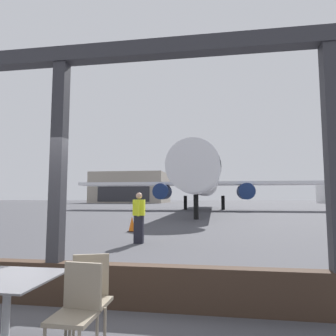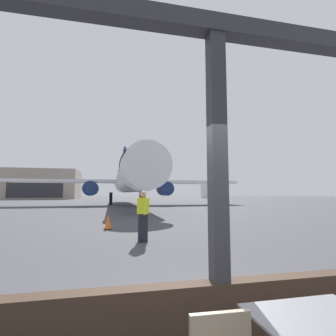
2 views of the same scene
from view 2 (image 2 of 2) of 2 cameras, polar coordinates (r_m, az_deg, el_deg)
name	(u,v)px [view 2 (image 2 of 2)]	position (r m, az deg, el deg)	size (l,w,h in m)	color
ground_plane	(119,203)	(42.99, -10.92, -7.77)	(220.00, 220.00, 0.00)	#424247
window_frame	(218,212)	(3.22, 11.20, -9.72)	(8.21, 0.24, 3.96)	#38281E
airplane	(130,179)	(34.56, -8.59, -2.44)	(31.47, 35.31, 10.37)	silver
ground_crew_worker	(143,215)	(8.94, -5.63, -10.48)	(0.40, 0.56, 1.74)	black
traffic_cone	(108,222)	(12.33, -13.26, -11.66)	(0.36, 0.36, 0.70)	orange
distant_hangar	(43,185)	(86.12, -26.08, -3.35)	(20.29, 16.99, 8.54)	#9E9384
fuel_storage_tank	(212,189)	(96.57, 9.91, -4.74)	(8.86, 8.86, 6.14)	white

